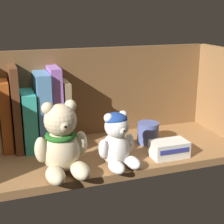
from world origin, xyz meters
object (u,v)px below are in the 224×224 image
object	(u,v)px
book_3	(5,115)
teddy_bear_larger	(62,144)
small_product_box	(169,149)
teddy_bear_smaller	(117,141)
pillar_candle	(148,133)
book_5	(28,118)
book_7	(55,105)
book_6	(42,108)
book_8	(65,111)
book_4	(15,107)

from	to	relation	value
book_3	teddy_bear_larger	bearing A→B (deg)	-60.31
teddy_bear_larger	small_product_box	distance (cm)	27.63
teddy_bear_smaller	small_product_box	xyz separation A→B (cm)	(14.20, 0.65, -4.21)
pillar_candle	small_product_box	xyz separation A→B (cm)	(1.13, -10.31, -0.85)
teddy_bear_smaller	book_5	bearing A→B (deg)	132.66
book_3	book_5	bearing A→B (deg)	0.00
book_7	teddy_bear_smaller	xyz separation A→B (cm)	(10.81, -19.88, -4.42)
book_3	book_7	bearing A→B (deg)	0.00
book_6	teddy_bear_larger	world-z (taller)	book_6
book_6	book_8	world-z (taller)	book_6
book_5	pillar_candle	xyz separation A→B (cm)	(31.39, -8.92, -4.82)
book_3	teddy_bear_smaller	size ratio (longest dim) A/B	1.41
pillar_candle	book_3	bearing A→B (deg)	166.50
book_3	book_6	size ratio (longest dim) A/B	0.92
small_product_box	book_3	bearing A→B (deg)	153.32
small_product_box	book_6	bearing A→B (deg)	146.07
book_5	pillar_candle	size ratio (longest dim) A/B	2.60
book_7	small_product_box	bearing A→B (deg)	-37.56
teddy_bear_larger	small_product_box	bearing A→B (deg)	0.60
book_6	small_product_box	world-z (taller)	book_6
book_6	teddy_bear_larger	size ratio (longest dim) A/B	1.20
book_3	book_5	distance (cm)	5.97
book_7	teddy_bear_larger	distance (cm)	19.94
book_5	book_7	xyz separation A→B (cm)	(7.50, 0.00, 2.96)
book_4	book_8	xyz separation A→B (cm)	(13.20, 0.00, -2.44)
book_4	book_5	size ratio (longest dim) A/B	1.45
book_4	book_8	world-z (taller)	book_4
teddy_bear_larger	pillar_candle	distance (cm)	28.42
book_5	teddy_bear_smaller	size ratio (longest dim) A/B	1.17
book_8	teddy_bear_larger	size ratio (longest dim) A/B	1.04
teddy_bear_larger	book_8	bearing A→B (deg)	76.36
book_8	small_product_box	distance (cm)	30.27
book_4	teddy_bear_smaller	world-z (taller)	book_4
book_7	book_6	bearing A→B (deg)	180.00
book_7	book_8	xyz separation A→B (cm)	(2.60, 0.00, -1.96)
book_3	small_product_box	size ratio (longest dim) A/B	2.02
pillar_candle	book_8	bearing A→B (deg)	157.27
pillar_candle	book_6	bearing A→B (deg)	162.01
book_3	teddy_bear_smaller	xyz separation A→B (cm)	(24.08, -19.88, -3.02)
book_3	pillar_candle	xyz separation A→B (cm)	(37.15, -8.92, -6.39)
book_8	teddy_bear_smaller	world-z (taller)	book_8
book_6	book_7	size ratio (longest dim) A/B	0.94
book_4	small_product_box	distance (cm)	41.48
book_4	teddy_bear_smaller	xyz separation A→B (cm)	(21.41, -19.88, -4.89)
book_5	book_3	bearing A→B (deg)	180.00
teddy_bear_larger	pillar_candle	bearing A→B (deg)	22.17
book_3	teddy_bear_larger	world-z (taller)	book_3
book_5	small_product_box	world-z (taller)	book_5
book_5	book_7	size ratio (longest dim) A/B	0.72
book_7	small_product_box	distance (cm)	32.71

